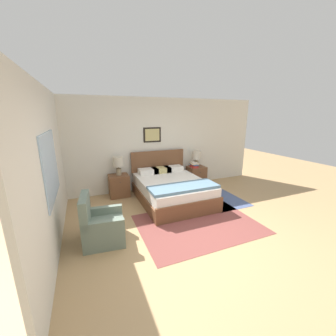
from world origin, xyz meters
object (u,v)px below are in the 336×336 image
(table_lamp_by_door, at_px, (196,156))
(table_lamp_near_window, at_px, (118,163))
(nightstand_near_window, at_px, (119,186))
(bed, at_px, (171,189))
(nightstand_by_door, at_px, (196,176))
(armchair, at_px, (101,226))

(table_lamp_by_door, bearing_deg, table_lamp_near_window, 180.00)
(nightstand_near_window, distance_m, table_lamp_by_door, 2.44)
(bed, bearing_deg, table_lamp_near_window, 145.28)
(nightstand_near_window, bearing_deg, bed, -33.78)
(nightstand_near_window, bearing_deg, nightstand_by_door, 0.00)
(armchair, bearing_deg, table_lamp_near_window, 167.66)
(nightstand_near_window, bearing_deg, table_lamp_near_window, 44.23)
(bed, bearing_deg, armchair, -147.23)
(bed, bearing_deg, table_lamp_by_door, 34.50)
(armchair, relative_size, nightstand_by_door, 1.48)
(nightstand_by_door, bearing_deg, nightstand_near_window, 180.00)
(bed, distance_m, nightstand_by_door, 1.43)
(bed, height_order, table_lamp_by_door, bed)
(table_lamp_near_window, bearing_deg, table_lamp_by_door, 0.00)
(armchair, bearing_deg, table_lamp_by_door, 129.36)
(armchair, bearing_deg, bed, 128.67)
(bed, distance_m, table_lamp_near_window, 1.54)
(table_lamp_near_window, bearing_deg, nightstand_by_door, -0.40)
(table_lamp_by_door, bearing_deg, nightstand_near_window, -179.60)
(nightstand_by_door, relative_size, table_lamp_near_window, 1.21)
(armchair, relative_size, table_lamp_by_door, 1.79)
(table_lamp_by_door, bearing_deg, nightstand_by_door, -65.71)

